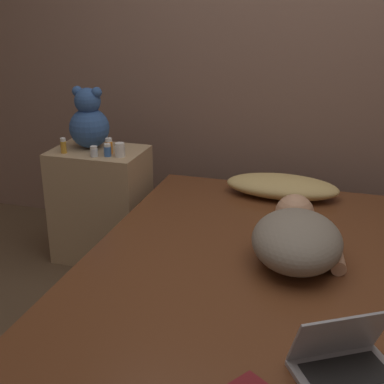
# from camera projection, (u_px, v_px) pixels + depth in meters

# --- Properties ---
(ground_plane) EXTENTS (12.00, 12.00, 0.00)m
(ground_plane) POSITION_uv_depth(u_px,v_px,m) (257.00, 356.00, 2.33)
(ground_plane) COLOR brown
(wall_back) EXTENTS (8.00, 0.06, 2.60)m
(wall_back) POSITION_uv_depth(u_px,v_px,m) (307.00, 27.00, 2.96)
(wall_back) COLOR #846656
(wall_back) RESTS_ON ground_plane
(bed) EXTENTS (1.46, 1.90, 0.46)m
(bed) POSITION_uv_depth(u_px,v_px,m) (259.00, 312.00, 2.25)
(bed) COLOR #4C331E
(bed) RESTS_ON ground_plane
(nightstand) EXTENTS (0.51, 0.36, 0.66)m
(nightstand) POSITION_uv_depth(u_px,v_px,m) (101.00, 204.00, 3.10)
(nightstand) COLOR tan
(nightstand) RESTS_ON ground_plane
(pillow) EXTENTS (0.60, 0.28, 0.11)m
(pillow) POSITION_uv_depth(u_px,v_px,m) (282.00, 186.00, 2.84)
(pillow) COLOR tan
(pillow) RESTS_ON bed
(person_lying) EXTENTS (0.42, 0.65, 0.21)m
(person_lying) POSITION_uv_depth(u_px,v_px,m) (297.00, 237.00, 2.17)
(person_lying) COLOR gray
(person_lying) RESTS_ON bed
(laptop) EXTENTS (0.35, 0.32, 0.19)m
(laptop) POSITION_uv_depth(u_px,v_px,m) (344.00, 360.00, 1.54)
(laptop) COLOR #9E9EA3
(laptop) RESTS_ON bed
(teddy_bear) EXTENTS (0.22, 0.22, 0.34)m
(teddy_bear) POSITION_uv_depth(u_px,v_px,m) (89.00, 121.00, 2.98)
(teddy_bear) COLOR #335693
(teddy_bear) RESTS_ON nightstand
(bottle_clear) EXTENTS (0.04, 0.04, 0.06)m
(bottle_clear) POSITION_uv_depth(u_px,v_px,m) (94.00, 151.00, 2.86)
(bottle_clear) COLOR silver
(bottle_clear) RESTS_ON nightstand
(bottle_white) EXTENTS (0.05, 0.05, 0.08)m
(bottle_white) POSITION_uv_depth(u_px,v_px,m) (120.00, 150.00, 2.85)
(bottle_white) COLOR white
(bottle_white) RESTS_ON nightstand
(bottle_amber) EXTENTS (0.03, 0.03, 0.08)m
(bottle_amber) POSITION_uv_depth(u_px,v_px,m) (63.00, 146.00, 2.91)
(bottle_amber) COLOR gold
(bottle_amber) RESTS_ON nightstand
(bottle_orange) EXTENTS (0.04, 0.04, 0.09)m
(bottle_orange) POSITION_uv_depth(u_px,v_px,m) (109.00, 146.00, 2.90)
(bottle_orange) COLOR orange
(bottle_orange) RESTS_ON nightstand
(bottle_blue) EXTENTS (0.04, 0.04, 0.07)m
(bottle_blue) POSITION_uv_depth(u_px,v_px,m) (107.00, 150.00, 2.86)
(bottle_blue) COLOR #3866B2
(bottle_blue) RESTS_ON nightstand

